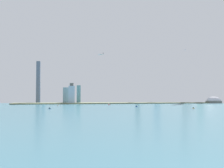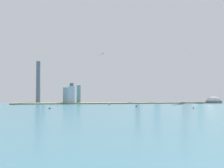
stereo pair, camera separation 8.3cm
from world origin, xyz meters
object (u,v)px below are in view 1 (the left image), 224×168
skyscraper_2 (66,95)px  boat_1 (193,108)px  skyscraper_1 (138,88)px  boat_2 (136,106)px  skyscraper_7 (78,92)px  boat_0 (109,105)px  skyscraper_3 (72,94)px  skyscraper_9 (38,82)px  skyscraper_0 (157,86)px  observation_tower (184,66)px  skyscraper_6 (200,91)px  stadium_dome (210,101)px  skyscraper_4 (44,92)px  skyscraper_8 (79,94)px  boat_3 (58,105)px  airplane (101,54)px  boat_4 (50,108)px  skyscraper_5 (188,95)px

skyscraper_2 → boat_1: 519.52m
skyscraper_1 → boat_2: 351.13m
skyscraper_2 → skyscraper_7: 66.93m
skyscraper_2 → boat_0: bearing=-45.6°
skyscraper_3 → skyscraper_9: 153.66m
skyscraper_7 → boat_0: (105.65, -200.95, -46.21)m
skyscraper_0 → skyscraper_1: bearing=-175.5°
observation_tower → skyscraper_6: observation_tower is taller
stadium_dome → skyscraper_4: (-696.93, 92.41, 35.46)m
stadium_dome → skyscraper_7: bearing=172.3°
observation_tower → boat_2: (-269.38, -248.92, -155.26)m
skyscraper_1 → skyscraper_7: (-260.96, -4.67, -17.38)m
boat_2 → skyscraper_2: bearing=149.6°
skyscraper_0 → boat_2: (-183.23, -339.93, -72.08)m
skyscraper_8 → boat_0: size_ratio=7.88×
skyscraper_7 → boat_0: 231.69m
skyscraper_6 → skyscraper_0: bearing=154.0°
stadium_dome → boat_3: size_ratio=12.16×
skyscraper_9 → boat_1: (448.86, -421.75, -83.39)m
observation_tower → airplane: observation_tower is taller
boat_3 → skyscraper_9: bearing=-172.7°
skyscraper_0 → boat_3: size_ratio=18.89×
boat_0 → skyscraper_1: bearing=9.8°
skyscraper_3 → boat_4: bearing=-99.6°
boat_0 → airplane: size_ratio=0.41×
boat_0 → skyscraper_8: bearing=81.5°
skyscraper_6 → boat_2: (-346.97, -259.93, -50.38)m
skyscraper_1 → boat_3: 409.67m
stadium_dome → skyscraper_2: skyscraper_2 is taller
skyscraper_0 → skyscraper_3: size_ratio=1.92×
skyscraper_2 → skyscraper_3: bearing=-56.7°
skyscraper_1 → boat_0: skyscraper_1 is taller
skyscraper_2 → skyscraper_3: size_ratio=0.80×
skyscraper_7 → skyscraper_4: bearing=173.2°
observation_tower → stadium_dome: (118.54, 3.48, -147.43)m
skyscraper_5 → airplane: bearing=-172.9°
boat_0 → boat_3: 174.85m
skyscraper_9 → boat_1: size_ratio=9.19×
boat_1 → skyscraper_9: bearing=71.9°
boat_1 → skyscraper_0: bearing=17.5°
stadium_dome → skyscraper_4: 703.92m
boat_1 → boat_3: (-357.60, 207.86, -0.17)m
boat_0 → skyscraper_7: bearing=74.6°
skyscraper_6 → observation_tower: bearing=-171.9°
airplane → boat_2: bearing=148.1°
skyscraper_4 → skyscraper_1: bearing=-1.7°
boat_1 → skyscraper_2: bearing=65.6°
skyscraper_3 → boat_4: size_ratio=9.66×
skyscraper_3 → boat_0: (129.67, -122.03, -35.20)m
skyscraper_2 → boat_4: skyscraper_2 is taller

